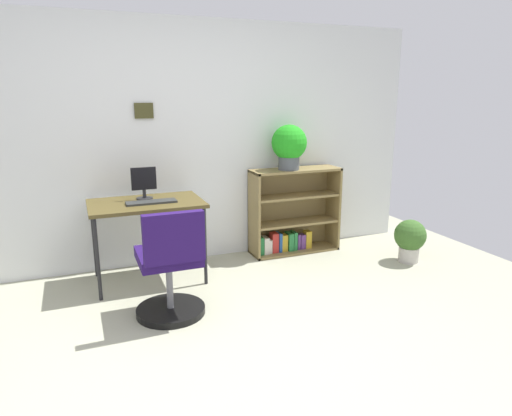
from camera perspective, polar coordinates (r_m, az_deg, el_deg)
ground_plane at (r=2.88m, az=-0.98°, el=-20.36°), size 6.24×6.24×0.00m
wall_back at (r=4.48m, az=-10.94°, el=7.74°), size 5.20×0.12×2.31m
desk at (r=4.08m, az=-13.48°, el=-0.05°), size 0.96×0.62×0.72m
monitor at (r=4.14m, az=-13.78°, el=3.04°), size 0.22×0.14×0.28m
keyboard at (r=4.00m, az=-12.88°, el=0.72°), size 0.42×0.13×0.02m
office_chair at (r=3.44m, az=-10.58°, el=-7.77°), size 0.52×0.54×0.85m
bookshelf_low at (r=4.83m, az=4.38°, el=-0.82°), size 0.94×0.30×0.88m
potted_plant_on_shelf at (r=4.61m, az=4.14°, el=7.83°), size 0.35×0.35×0.45m
potted_plant_floor at (r=4.77m, az=18.60°, el=-3.59°), size 0.31×0.31×0.43m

